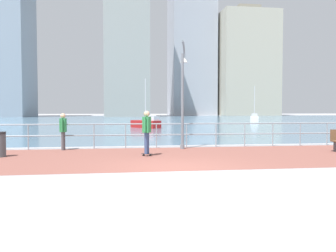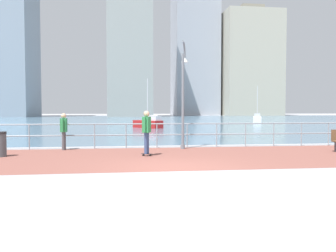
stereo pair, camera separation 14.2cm
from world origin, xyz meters
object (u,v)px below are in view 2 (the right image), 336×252
object	(u,v)px
sailboat_yellow	(257,119)
skateboarder	(147,129)
trash_bin	(0,144)
sailboat_red	(148,123)
bystander	(64,129)
lamppost	(183,89)

from	to	relation	value
sailboat_yellow	skateboarder	bearing A→B (deg)	-117.40
skateboarder	trash_bin	distance (m)	5.44
sailboat_yellow	trash_bin	bearing A→B (deg)	-124.22
skateboarder	sailboat_yellow	world-z (taller)	sailboat_yellow
sailboat_yellow	sailboat_red	world-z (taller)	sailboat_yellow
sailboat_yellow	bystander	bearing A→B (deg)	-123.46
lamppost	bystander	size ratio (longest dim) A/B	3.02
lamppost	sailboat_yellow	bearing A→B (deg)	63.40
bystander	sailboat_yellow	xyz separation A→B (m)	(21.75, 32.91, -0.44)
skateboarder	trash_bin	bearing A→B (deg)	174.70
bystander	sailboat_yellow	size ratio (longest dim) A/B	0.31
lamppost	skateboarder	size ratio (longest dim) A/B	2.82
lamppost	bystander	bearing A→B (deg)	179.08
trash_bin	sailboat_red	xyz separation A→B (m)	(7.03, 20.30, -0.02)
trash_bin	skateboarder	bearing A→B (deg)	-5.30
skateboarder	sailboat_yellow	xyz separation A→B (m)	(18.34, 35.39, -0.53)
lamppost	skateboarder	bearing A→B (deg)	-127.28
skateboarder	trash_bin	size ratio (longest dim) A/B	1.83
sailboat_red	bystander	bearing A→B (deg)	-105.40
lamppost	skateboarder	distance (m)	3.42
bystander	sailboat_yellow	bearing A→B (deg)	56.54
sailboat_red	trash_bin	bearing A→B (deg)	-109.10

